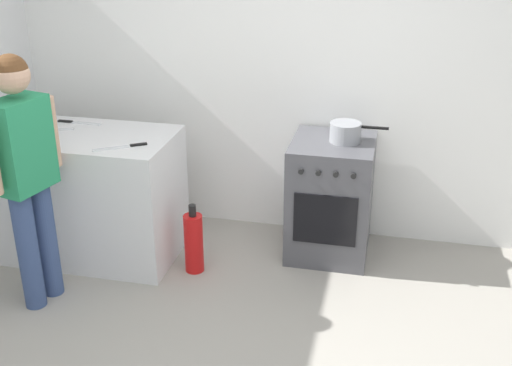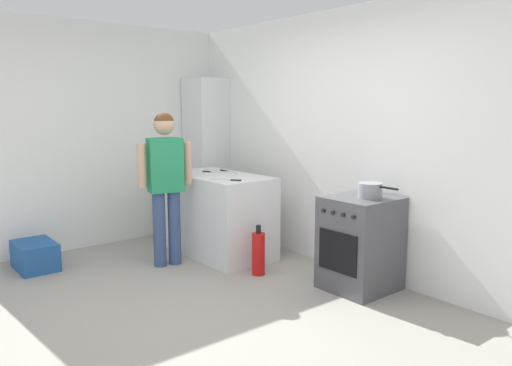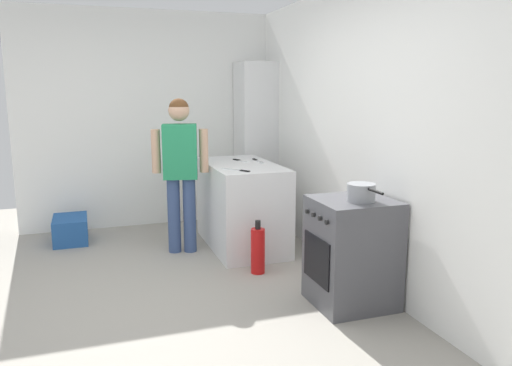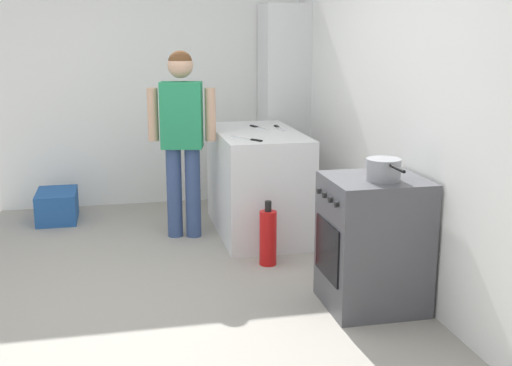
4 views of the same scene
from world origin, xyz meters
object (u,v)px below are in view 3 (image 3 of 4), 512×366
at_px(oven_left, 352,252).
at_px(larder_cabinet, 255,143).
at_px(knife_bread, 236,170).
at_px(knife_utility, 240,160).
at_px(fire_extinguisher, 258,250).
at_px(pot, 361,192).
at_px(knife_carving, 258,161).
at_px(recycling_crate_lower, 71,230).
at_px(person, 180,163).

height_order(oven_left, larder_cabinet, larder_cabinet).
bearing_deg(knife_bread, knife_utility, 160.25).
bearing_deg(fire_extinguisher, pot, 27.50).
relative_size(knife_bread, larder_cabinet, 0.16).
distance_m(pot, knife_bread, 1.49).
distance_m(knife_bread, larder_cabinet, 1.50).
relative_size(knife_bread, knife_carving, 0.94).
height_order(knife_carving, larder_cabinet, larder_cabinet).
bearing_deg(recycling_crate_lower, larder_cabinet, 95.37).
height_order(oven_left, knife_carving, knife_carving).
height_order(recycling_crate_lower, larder_cabinet, larder_cabinet).
bearing_deg(recycling_crate_lower, knife_bread, 54.44).
xyz_separation_m(knife_bread, recycling_crate_lower, (-1.14, -1.59, -0.76)).
height_order(knife_carving, fire_extinguisher, knife_carving).
bearing_deg(oven_left, knife_bread, -157.08).
height_order(oven_left, pot, pot).
xyz_separation_m(knife_utility, fire_extinguisher, (1.03, -0.14, -0.69)).
bearing_deg(person, knife_bread, 49.54).
distance_m(knife_utility, person, 0.72).
distance_m(pot, larder_cabinet, 2.73).
distance_m(pot, recycling_crate_lower, 3.41).
height_order(knife_carving, recycling_crate_lower, knife_carving).
distance_m(knife_carving, person, 0.88).
relative_size(pot, person, 0.25).
relative_size(fire_extinguisher, larder_cabinet, 0.25).
height_order(pot, knife_carving, pot).
xyz_separation_m(oven_left, recycling_crate_lower, (-2.44, -2.14, -0.29)).
xyz_separation_m(fire_extinguisher, larder_cabinet, (-1.78, 0.58, 0.78)).
bearing_deg(oven_left, person, -149.01).
bearing_deg(person, larder_cabinet, 129.98).
xyz_separation_m(knife_bread, larder_cabinet, (-1.35, 0.65, 0.10)).
xyz_separation_m(pot, recycling_crate_lower, (-2.52, -2.16, -0.78)).
relative_size(knife_carving, fire_extinguisher, 0.66).
xyz_separation_m(oven_left, larder_cabinet, (-2.65, 0.10, 0.57)).
height_order(pot, larder_cabinet, larder_cabinet).
distance_m(knife_bread, knife_carving, 0.65).
height_order(oven_left, knife_utility, knife_utility).
height_order(knife_utility, larder_cabinet, larder_cabinet).
relative_size(knife_carving, recycling_crate_lower, 0.64).
bearing_deg(knife_utility, oven_left, 9.93).
xyz_separation_m(pot, fire_extinguisher, (-0.95, -0.49, -0.70)).
distance_m(pot, fire_extinguisher, 1.28).
distance_m(oven_left, person, 2.05).
bearing_deg(pot, knife_carving, -174.81).
bearing_deg(fire_extinguisher, knife_utility, 172.05).
xyz_separation_m(pot, knife_bread, (-1.38, -0.57, -0.01)).
distance_m(oven_left, knife_utility, 1.99).
bearing_deg(knife_bread, knife_carving, 142.55).
bearing_deg(pot, larder_cabinet, 178.19).
height_order(knife_utility, knife_bread, same).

